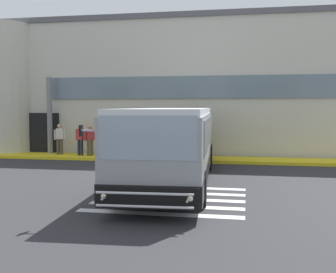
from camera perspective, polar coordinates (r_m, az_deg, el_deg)
name	(u,v)px	position (r m, az deg, el deg)	size (l,w,h in m)	color
ground_plane	(141,175)	(17.16, -3.70, -5.22)	(80.00, 90.00, 0.02)	#2B2B2D
bay_paint_stripes	(171,199)	(12.70, 0.39, -8.45)	(4.40, 3.96, 0.01)	silver
terminal_building	(173,90)	(28.47, 0.74, 6.36)	(23.28, 13.80, 7.81)	beige
boarding_curb	(164,159)	(21.78, -0.57, -3.01)	(25.48, 2.00, 0.15)	yellow
entry_support_column	(50,115)	(24.35, -15.80, 2.78)	(0.28, 0.28, 4.25)	slate
bus_main_foreground	(174,145)	(15.65, 0.89, -1.15)	(3.31, 12.36, 2.70)	gray
passenger_near_column	(60,138)	(23.63, -14.52, -0.14)	(0.53, 0.37, 1.68)	#4C4233
passenger_by_doorway	(80,138)	(22.96, -11.83, -0.21)	(0.57, 0.31, 1.68)	#1E2338
passenger_at_curb_edge	(90,138)	(22.68, -10.60, -0.16)	(0.51, 0.51, 1.68)	#4C4233
safety_bollard_yellow	(189,155)	(20.32, 2.83, -2.46)	(0.18, 0.18, 0.90)	yellow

